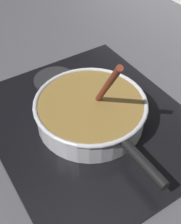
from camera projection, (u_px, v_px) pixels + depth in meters
ground at (53, 123)px, 0.80m from camera, size 2.40×1.60×0.04m
hob_plate at (90, 122)px, 0.76m from camera, size 0.56×0.48×0.01m
burner_ring at (90, 120)px, 0.76m from camera, size 0.20×0.20×0.01m
spare_burner at (55, 80)px, 0.87m from camera, size 0.13×0.13×0.01m
cooking_pan at (91, 111)px, 0.73m from camera, size 0.41×0.28×0.24m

